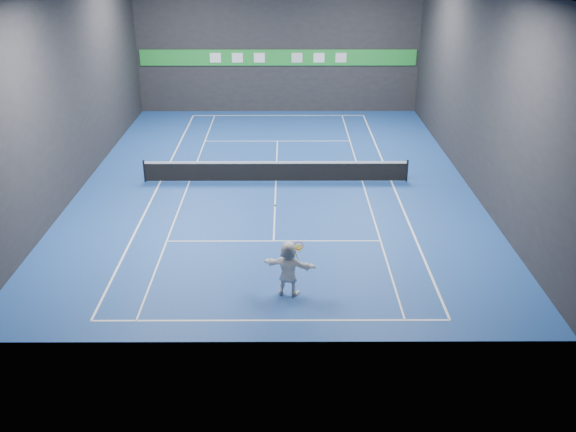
{
  "coord_description": "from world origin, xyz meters",
  "views": [
    {
      "loc": [
        0.47,
        -28.48,
        10.9
      ],
      "look_at": [
        0.55,
        -7.4,
        1.5
      ],
      "focal_mm": 40.0,
      "sensor_mm": 36.0,
      "label": 1
    }
  ],
  "objects_px": {
    "player": "(288,268)",
    "tennis_net": "(276,171)",
    "tennis_racket": "(299,247)",
    "tennis_ball": "(275,205)"
  },
  "relations": [
    {
      "from": "tennis_ball",
      "to": "tennis_net",
      "type": "bearing_deg",
      "value": 90.79
    },
    {
      "from": "tennis_racket",
      "to": "tennis_ball",
      "type": "bearing_deg",
      "value": 174.57
    },
    {
      "from": "tennis_ball",
      "to": "tennis_racket",
      "type": "xyz_separation_m",
      "value": [
        0.74,
        -0.07,
        -1.43
      ]
    },
    {
      "from": "tennis_ball",
      "to": "tennis_racket",
      "type": "bearing_deg",
      "value": -5.43
    },
    {
      "from": "player",
      "to": "tennis_ball",
      "type": "relative_size",
      "value": 27.27
    },
    {
      "from": "player",
      "to": "tennis_net",
      "type": "xyz_separation_m",
      "value": [
        -0.55,
        10.31,
        -0.41
      ]
    },
    {
      "from": "player",
      "to": "tennis_ball",
      "type": "distance_m",
      "value": 2.2
    },
    {
      "from": "tennis_ball",
      "to": "tennis_net",
      "type": "xyz_separation_m",
      "value": [
        -0.14,
        10.19,
        -2.57
      ]
    },
    {
      "from": "player",
      "to": "tennis_racket",
      "type": "relative_size",
      "value": 2.85
    },
    {
      "from": "tennis_net",
      "to": "tennis_racket",
      "type": "height_order",
      "value": "tennis_racket"
    }
  ]
}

